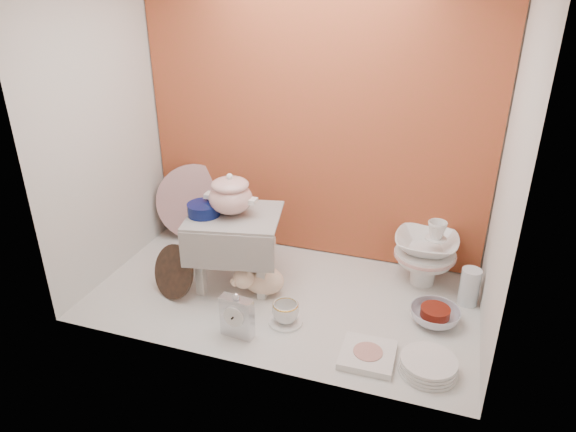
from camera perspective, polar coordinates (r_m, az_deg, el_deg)
name	(u,v)px	position (r m, az deg, el deg)	size (l,w,h in m)	color
ground	(283,296)	(2.53, -0.58, -8.73)	(1.80, 1.80, 0.00)	silver
niche_shell	(295,94)	(2.32, 0.80, 13.17)	(1.86, 1.03, 1.53)	#B1452C
step_stool	(236,249)	(2.56, -5.72, -3.63)	(0.43, 0.37, 0.37)	silver
soup_tureen	(230,194)	(2.44, -6.31, 2.41)	(0.25, 0.25, 0.21)	white
cobalt_bowl	(204,209)	(2.48, -9.19, 0.74)	(0.15, 0.15, 0.06)	#0A134B
floral_platter	(196,202)	(3.01, -10.06, 1.47)	(0.44, 0.09, 0.44)	silver
blue_white_vase	(231,230)	(2.89, -6.22, -1.52)	(0.23, 0.23, 0.24)	silver
lacquer_tray	(174,272)	(2.54, -12.39, -5.96)	(0.26, 0.11, 0.25)	black
mantel_clock	(237,315)	(2.24, -5.59, -10.73)	(0.14, 0.05, 0.21)	silver
plush_pig	(263,279)	(2.51, -2.73, -6.93)	(0.26, 0.18, 0.16)	beige
teacup_saucer	(286,322)	(2.36, -0.27, -11.47)	(0.15, 0.15, 0.01)	white
gold_rim_teacup	(286,312)	(2.33, -0.27, -10.45)	(0.12, 0.12, 0.09)	white
lattice_dish	(368,355)	(2.20, 8.70, -14.77)	(0.22, 0.22, 0.03)	white
dinner_plate_stack	(428,365)	(2.18, 15.08, -15.47)	(0.23, 0.23, 0.06)	white
crystal_bowl	(435,316)	(2.44, 15.73, -10.43)	(0.22, 0.22, 0.07)	silver
clear_glass_vase	(469,287)	(2.58, 19.21, -7.31)	(0.09, 0.09, 0.18)	silver
porcelain_tower	(425,252)	(2.63, 14.78, -3.79)	(0.30, 0.30, 0.35)	white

